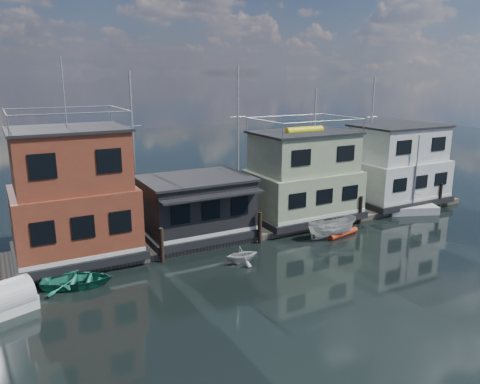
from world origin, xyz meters
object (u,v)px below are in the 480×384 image
houseboat_white (397,165)px  dinghy_white (242,255)px  houseboat_dark (196,206)px  motorboat (332,228)px  red_kayak (343,234)px  houseboat_green (303,177)px  day_sailer (412,209)px  houseboat_red (73,196)px  dinghy_teal (77,280)px

houseboat_white → dinghy_white: size_ratio=3.97×
houseboat_dark → motorboat: (8.52, -4.30, -1.69)m
red_kayak → dinghy_white: bearing=173.3°
motorboat → dinghy_white: bearing=106.7°
dinghy_white → houseboat_white: bearing=-69.2°
red_kayak → houseboat_dark: bearing=142.8°
motorboat → houseboat_white: bearing=-58.0°
houseboat_dark → houseboat_green: houseboat_green is taller
dinghy_white → day_sailer: bearing=-77.4°
houseboat_dark → motorboat: size_ratio=1.96×
motorboat → red_kayak: (0.94, -0.15, -0.52)m
houseboat_green → motorboat: bearing=-96.3°
dinghy_white → houseboat_dark: bearing=12.6°
houseboat_green → red_kayak: 5.60m
houseboat_red → houseboat_green: houseboat_red is taller
houseboat_white → dinghy_teal: (-27.73, -3.91, -3.14)m
houseboat_green → houseboat_white: houseboat_green is taller
houseboat_red → red_kayak: 18.44m
dinghy_white → dinghy_teal: dinghy_white is taller
houseboat_red → dinghy_white: houseboat_red is taller
houseboat_dark → red_kayak: bearing=-25.2°
houseboat_white → houseboat_red: bearing=-180.0°
houseboat_red → red_kayak: bearing=-14.4°
houseboat_red → red_kayak: size_ratio=4.16×
houseboat_red → houseboat_green: size_ratio=1.41×
houseboat_dark → dinghy_teal: size_ratio=1.95×
houseboat_white → day_sailer: size_ratio=1.29×
houseboat_dark → houseboat_green: bearing=0.1°
houseboat_dark → dinghy_teal: bearing=-156.0°
houseboat_green → dinghy_teal: size_ratio=2.21×
houseboat_dark → day_sailer: (18.22, -2.80, -2.02)m
houseboat_red → houseboat_green: 17.01m
day_sailer → red_kayak: size_ratio=2.29×
dinghy_white → red_kayak: (8.71, 0.82, -0.35)m
dinghy_white → red_kayak: bearing=-80.0°
houseboat_dark → houseboat_white: houseboat_white is taller
day_sailer → dinghy_white: day_sailer is taller
houseboat_red → motorboat: bearing=-14.6°
dinghy_white → dinghy_teal: size_ratio=0.56×
houseboat_white → dinghy_teal: houseboat_white is taller
houseboat_red → houseboat_dark: bearing=-0.1°
day_sailer → red_kayak: day_sailer is taller
houseboat_green → dinghy_white: 10.25m
houseboat_white → motorboat: bearing=-157.6°
houseboat_red → houseboat_dark: (8.00, -0.02, -1.69)m
houseboat_green → houseboat_red: bearing=-180.0°
houseboat_white → motorboat: (-10.48, -4.32, -2.81)m
houseboat_red → motorboat: houseboat_red is taller
houseboat_red → houseboat_dark: 8.18m
houseboat_red → day_sailer: 26.63m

